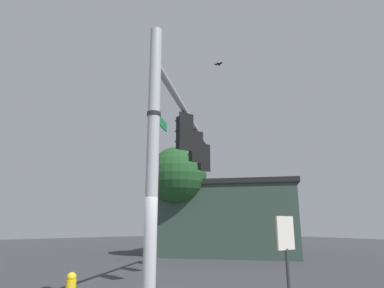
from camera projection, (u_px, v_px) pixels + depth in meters
name	position (u px, v px, depth m)	size (l,w,h in m)	color
signal_pole	(152.00, 163.00, 6.93)	(0.27, 0.27, 6.42)	#ADB2B7
mast_arm	(188.00, 117.00, 11.30)	(0.19, 0.19, 7.99)	#ADB2B7
traffic_light_nearest_pole	(183.00, 133.00, 10.32)	(0.54, 0.49, 1.31)	black
traffic_light_mid_inner	(194.00, 147.00, 12.34)	(0.54, 0.49, 1.31)	black
traffic_light_mid_outer	(203.00, 158.00, 14.36)	(0.54, 0.49, 1.31)	black
street_name_sign	(157.00, 118.00, 7.46)	(0.96, 0.89, 0.22)	#147238
bird_flying	(218.00, 64.00, 14.28)	(0.31, 0.40, 0.09)	black
storefront_building	(228.00, 218.00, 21.02)	(10.13, 10.32, 4.50)	#33473D
tree_by_storefront	(178.00, 176.00, 19.92)	(3.56, 3.56, 6.59)	#4C3823
historical_marker	(286.00, 248.00, 7.45)	(0.60, 0.08, 2.13)	#333333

